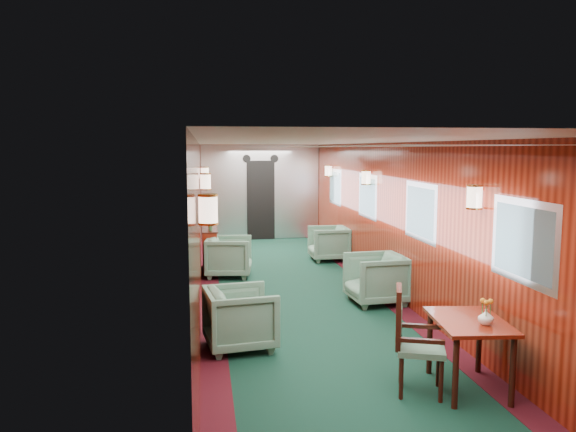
{
  "coord_description": "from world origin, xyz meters",
  "views": [
    {
      "loc": [
        -1.44,
        -8.25,
        2.32
      ],
      "look_at": [
        0.0,
        1.24,
        1.15
      ],
      "focal_mm": 35.0,
      "sensor_mm": 36.0,
      "label": 1
    }
  ],
  "objects_px": {
    "armchair_left_near": "(240,318)",
    "armchair_left_far": "(229,257)",
    "armchair_right_near": "(376,279)",
    "armchair_right_far": "(329,243)",
    "dining_table": "(469,331)",
    "side_chair": "(411,336)",
    "credenza": "(210,249)"
  },
  "relations": [
    {
      "from": "dining_table",
      "to": "armchair_right_far",
      "type": "distance_m",
      "value": 6.33
    },
    {
      "from": "credenza",
      "to": "armchair_left_near",
      "type": "bearing_deg",
      "value": -85.9
    },
    {
      "from": "side_chair",
      "to": "armchair_left_near",
      "type": "xyz_separation_m",
      "value": [
        -1.52,
        1.42,
        -0.19
      ]
    },
    {
      "from": "armchair_left_near",
      "to": "armchair_right_far",
      "type": "height_order",
      "value": "armchair_left_near"
    },
    {
      "from": "armchair_right_near",
      "to": "armchair_right_far",
      "type": "height_order",
      "value": "armchair_right_near"
    },
    {
      "from": "armchair_left_near",
      "to": "armchair_left_far",
      "type": "relative_size",
      "value": 0.98
    },
    {
      "from": "side_chair",
      "to": "armchair_left_far",
      "type": "relative_size",
      "value": 1.26
    },
    {
      "from": "armchair_left_near",
      "to": "armchair_right_far",
      "type": "xyz_separation_m",
      "value": [
        2.15,
        4.88,
        -0.0
      ]
    },
    {
      "from": "dining_table",
      "to": "credenza",
      "type": "height_order",
      "value": "credenza"
    },
    {
      "from": "dining_table",
      "to": "side_chair",
      "type": "xyz_separation_m",
      "value": [
        -0.57,
        0.03,
        -0.03
      ]
    },
    {
      "from": "armchair_right_near",
      "to": "armchair_left_near",
      "type": "bearing_deg",
      "value": -57.4
    },
    {
      "from": "credenza",
      "to": "side_chair",
      "type": "bearing_deg",
      "value": -72.11
    },
    {
      "from": "dining_table",
      "to": "armchair_left_far",
      "type": "relative_size",
      "value": 1.23
    },
    {
      "from": "dining_table",
      "to": "armchair_left_near",
      "type": "height_order",
      "value": "armchair_left_near"
    },
    {
      "from": "armchair_left_far",
      "to": "dining_table",
      "type": "bearing_deg",
      "value": -150.39
    },
    {
      "from": "armchair_right_near",
      "to": "armchair_right_far",
      "type": "xyz_separation_m",
      "value": [
        0.01,
        3.28,
        -0.02
      ]
    },
    {
      "from": "armchair_left_far",
      "to": "armchair_right_far",
      "type": "relative_size",
      "value": 1.03
    },
    {
      "from": "armchair_left_near",
      "to": "credenza",
      "type": "bearing_deg",
      "value": -3.92
    },
    {
      "from": "dining_table",
      "to": "armchair_left_far",
      "type": "xyz_separation_m",
      "value": [
        -2.05,
        5.15,
        -0.22
      ]
    },
    {
      "from": "side_chair",
      "to": "credenza",
      "type": "bearing_deg",
      "value": 127.44
    },
    {
      "from": "armchair_right_far",
      "to": "armchair_left_near",
      "type": "bearing_deg",
      "value": -23.68
    },
    {
      "from": "armchair_left_far",
      "to": "armchair_right_far",
      "type": "bearing_deg",
      "value": -52.85
    },
    {
      "from": "credenza",
      "to": "armchair_left_far",
      "type": "height_order",
      "value": "credenza"
    },
    {
      "from": "armchair_left_far",
      "to": "armchair_right_near",
      "type": "bearing_deg",
      "value": -127.19
    },
    {
      "from": "credenza",
      "to": "armchair_right_near",
      "type": "xyz_separation_m",
      "value": [
        2.43,
        -2.61,
        -0.04
      ]
    },
    {
      "from": "dining_table",
      "to": "credenza",
      "type": "bearing_deg",
      "value": 119.29
    },
    {
      "from": "dining_table",
      "to": "armchair_left_far",
      "type": "height_order",
      "value": "armchair_left_far"
    },
    {
      "from": "side_chair",
      "to": "armchair_right_far",
      "type": "relative_size",
      "value": 1.31
    },
    {
      "from": "dining_table",
      "to": "side_chair",
      "type": "bearing_deg",
      "value": -176.45
    },
    {
      "from": "dining_table",
      "to": "credenza",
      "type": "xyz_separation_m",
      "value": [
        -2.39,
        5.66,
        -0.16
      ]
    },
    {
      "from": "armchair_left_near",
      "to": "armchair_left_far",
      "type": "height_order",
      "value": "armchair_left_far"
    },
    {
      "from": "dining_table",
      "to": "side_chair",
      "type": "distance_m",
      "value": 0.57
    }
  ]
}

